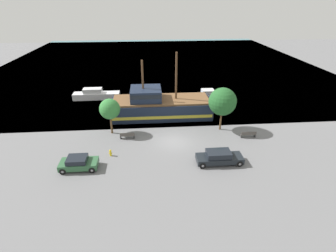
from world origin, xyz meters
TOP-DOWN VIEW (x-y plane):
  - ground_plane at (0.00, 0.00)m, footprint 160.00×160.00m
  - water_surface at (0.00, 44.00)m, footprint 80.00×80.00m
  - pirate_ship at (-1.17, 8.04)m, footprint 15.78×5.31m
  - moored_boat_dockside at (7.60, 14.26)m, footprint 5.22×2.17m
  - moored_boat_outer at (-11.89, 16.09)m, footprint 7.83×1.87m
  - parked_car_curb_front at (4.35, -4.89)m, footprint 4.88×1.86m
  - parked_car_curb_mid at (-10.28, -4.70)m, footprint 3.81×1.94m
  - fire_hydrant at (-7.32, -2.49)m, footprint 0.42×0.25m
  - bench_promenade_east at (9.49, 0.36)m, footprint 1.90×0.45m
  - bench_promenade_west at (-5.68, 1.30)m, footprint 1.79×0.45m
  - tree_row_east at (-7.75, 2.99)m, footprint 2.60×2.60m
  - tree_row_mideast at (6.52, 2.89)m, footprint 3.58×3.58m

SIDE VIEW (x-z plane):
  - ground_plane at x=0.00m, z-range 0.00..0.00m
  - water_surface at x=0.00m, z-range 0.00..0.00m
  - fire_hydrant at x=-7.32m, z-range 0.03..0.79m
  - bench_promenade_west at x=-5.68m, z-range 0.02..0.87m
  - bench_promenade_east at x=9.49m, z-range 0.02..0.87m
  - moored_boat_dockside at x=7.60m, z-range -0.22..1.50m
  - parked_car_curb_mid at x=-10.28m, z-range 0.00..1.36m
  - moored_boat_outer at x=-11.89m, z-range -0.22..1.65m
  - parked_car_curb_front at x=4.35m, z-range 0.00..1.45m
  - pirate_ship at x=-1.17m, z-range -3.05..6.23m
  - tree_row_east at x=-7.75m, z-range 1.02..5.70m
  - tree_row_mideast at x=6.52m, z-range 1.07..6.81m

